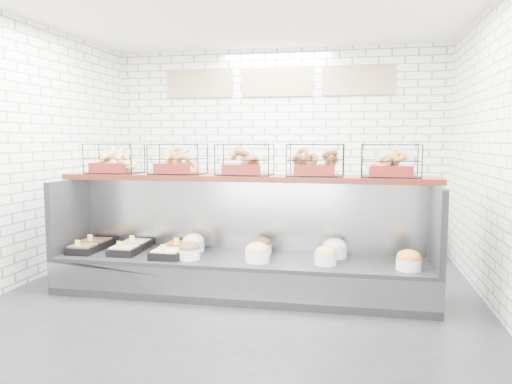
# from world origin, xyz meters

# --- Properties ---
(ground) EXTENTS (5.50, 5.50, 0.00)m
(ground) POSITION_xyz_m (0.00, 0.00, 0.00)
(ground) COLOR black
(ground) RESTS_ON ground
(room_shell) EXTENTS (5.02, 5.51, 3.01)m
(room_shell) POSITION_xyz_m (0.00, 0.60, 2.06)
(room_shell) COLOR white
(room_shell) RESTS_ON ground
(display_case) EXTENTS (4.00, 0.90, 1.20)m
(display_case) POSITION_xyz_m (-0.01, 0.34, 0.33)
(display_case) COLOR black
(display_case) RESTS_ON ground
(bagel_shelf) EXTENTS (4.10, 0.50, 0.40)m
(bagel_shelf) POSITION_xyz_m (0.00, 0.52, 1.38)
(bagel_shelf) COLOR #44150E
(bagel_shelf) RESTS_ON display_case
(prep_counter) EXTENTS (4.00, 0.60, 1.20)m
(prep_counter) POSITION_xyz_m (-0.00, 2.43, 0.47)
(prep_counter) COLOR #93969B
(prep_counter) RESTS_ON ground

